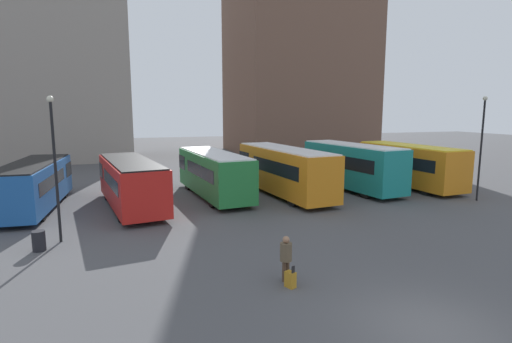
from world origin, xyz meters
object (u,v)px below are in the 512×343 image
at_px(lamp_post_0, 55,159).
at_px(lamp_post_1, 482,141).
at_px(bus_0, 33,184).
at_px(trash_bin, 39,241).
at_px(traveler, 286,254).
at_px(bus_3, 283,169).
at_px(suitcase, 290,279).
at_px(bus_4, 351,165).
at_px(bus_5, 409,164).
at_px(bus_1, 131,182).
at_px(bus_2, 213,172).

xyz_separation_m(lamp_post_0, lamp_post_1, (24.36, 0.66, 0.14)).
bearing_deg(bus_0, trash_bin, -165.08).
distance_m(lamp_post_0, lamp_post_1, 24.37).
distance_m(traveler, lamp_post_1, 18.32).
relative_size(bus_0, trash_bin, 11.29).
height_order(bus_0, bus_3, bus_3).
bearing_deg(trash_bin, lamp_post_0, 55.90).
xyz_separation_m(bus_0, suitcase, (10.23, -14.49, -1.23)).
height_order(bus_4, lamp_post_0, lamp_post_0).
bearing_deg(traveler, trash_bin, 31.77).
xyz_separation_m(bus_4, bus_5, (4.74, -0.39, -0.09)).
xyz_separation_m(bus_5, traveler, (-15.35, -12.94, -0.78)).
height_order(suitcase, trash_bin, trash_bin).
distance_m(bus_1, lamp_post_0, 6.81).
bearing_deg(bus_2, bus_4, -100.17).
bearing_deg(bus_2, bus_0, 85.47).
relative_size(bus_1, bus_4, 1.04).
height_order(bus_1, trash_bin, bus_1).
relative_size(bus_1, traveler, 6.10).
relative_size(bus_3, bus_4, 1.13).
height_order(bus_5, lamp_post_1, lamp_post_1).
bearing_deg(lamp_post_1, bus_0, 166.51).
distance_m(bus_1, traveler, 13.47).
relative_size(bus_1, lamp_post_0, 1.51).
xyz_separation_m(traveler, lamp_post_1, (16.43, 7.57, 2.91)).
distance_m(bus_4, bus_5, 4.75).
distance_m(bus_2, bus_4, 10.13).
distance_m(bus_3, suitcase, 14.72).
height_order(bus_4, trash_bin, bus_4).
xyz_separation_m(bus_3, suitcase, (-5.25, -13.67, -1.50)).
bearing_deg(bus_4, suitcase, 135.11).
relative_size(bus_0, bus_3, 0.91).
height_order(lamp_post_0, lamp_post_1, lamp_post_1).
bearing_deg(lamp_post_0, suitcase, -43.25).
distance_m(suitcase, lamp_post_1, 18.70).
bearing_deg(bus_1, trash_bin, 141.50).
relative_size(bus_4, lamp_post_0, 1.46).
height_order(bus_3, lamp_post_0, lamp_post_0).
distance_m(bus_4, suitcase, 17.54).
distance_m(bus_0, lamp_post_0, 7.77).
height_order(bus_1, bus_2, bus_2).
xyz_separation_m(bus_3, lamp_post_1, (11.22, -5.59, 2.08)).
height_order(bus_4, traveler, bus_4).
distance_m(bus_5, lamp_post_0, 24.13).
height_order(traveler, suitcase, traveler).
relative_size(bus_2, trash_bin, 11.47).
distance_m(bus_3, traveler, 14.18).
bearing_deg(lamp_post_0, lamp_post_1, 1.56).
distance_m(bus_4, lamp_post_0, 19.72).
xyz_separation_m(bus_5, suitcase, (-15.39, -13.46, -1.45)).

